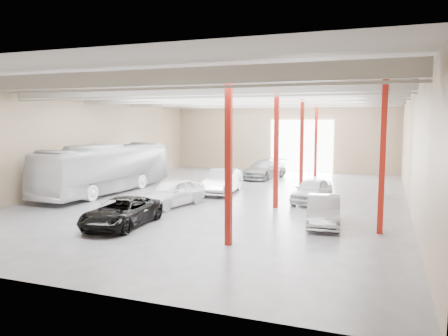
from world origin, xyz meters
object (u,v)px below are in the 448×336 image
Objects in this scene: car_row_c at (264,169)px; car_row_b at (223,181)px; car_row_a at (172,193)px; car_right_far at (312,190)px; black_sedan at (122,212)px; car_right_near at (324,211)px; coach_bus at (107,168)px.

car_row_b is at bearing -82.04° from car_row_c.
car_row_a is 1.08× the size of car_right_far.
car_right_far is (5.59, -9.66, -0.05)m from car_row_c.
car_right_near reaches higher than black_sedan.
car_row_b is 8.46m from car_row_c.
car_right_near is at bearing 18.99° from black_sedan.
car_row_b reaches higher than car_right_near.
car_row_c is at bearing 81.59° from black_sedan.
car_row_b reaches higher than black_sedan.
car_row_a reaches higher than car_right_far.
coach_bus is 14.03m from car_right_far.
car_right_far is (-1.45, 5.63, 0.03)m from car_right_near.
car_right_near is at bearing -68.25° from car_right_far.
car_row_c is at bearing 108.01° from car_right_near.
black_sedan is at bearing -77.03° from car_row_a.
car_row_a is at bearing -109.08° from car_row_b.
car_right_far is at bearing 7.30° from coach_bus.
car_row_b is at bearing 80.64° from black_sedan.
car_right_far is (13.94, 1.24, -0.94)m from coach_bus.
car_right_far is (6.27, -1.23, -0.09)m from car_row_b.
car_row_c is (8.35, 10.89, -0.88)m from coach_bus.
black_sedan is 1.13× the size of car_right_far.
car_row_a is (0.00, 5.20, 0.12)m from black_sedan.
car_row_c is at bearing 54.75° from coach_bus.
car_row_a is 1.10× the size of car_right_near.
black_sedan is 11.85m from car_right_far.
car_row_a reaches higher than car_row_c.
car_right_near is at bearing 2.48° from car_row_a.
car_row_a is at bearing 162.80° from car_right_near.
black_sedan is 0.97× the size of car_row_b.
car_right_near is (8.95, -1.66, -0.09)m from car_row_a.
car_row_a reaches higher than black_sedan.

